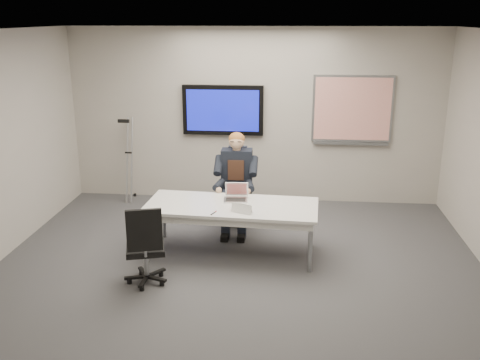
# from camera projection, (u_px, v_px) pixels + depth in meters

# --- Properties ---
(floor) EXTENTS (6.00, 6.00, 0.02)m
(floor) POSITION_uv_depth(u_px,v_px,m) (235.00, 283.00, 6.16)
(floor) COLOR #3D3D3F
(floor) RESTS_ON ground
(ceiling) EXTENTS (6.00, 6.00, 0.02)m
(ceiling) POSITION_uv_depth(u_px,v_px,m) (234.00, 32.00, 5.34)
(ceiling) COLOR silver
(ceiling) RESTS_ON wall_back
(wall_back) EXTENTS (6.00, 0.02, 2.80)m
(wall_back) POSITION_uv_depth(u_px,v_px,m) (254.00, 116.00, 8.60)
(wall_back) COLOR #A7A197
(wall_back) RESTS_ON ground
(wall_front) EXTENTS (6.00, 0.02, 2.80)m
(wall_front) POSITION_uv_depth(u_px,v_px,m) (175.00, 315.00, 2.90)
(wall_front) COLOR #A7A197
(wall_front) RESTS_ON ground
(conference_table) EXTENTS (2.21, 1.02, 0.67)m
(conference_table) POSITION_uv_depth(u_px,v_px,m) (231.00, 210.00, 6.77)
(conference_table) COLOR white
(conference_table) RESTS_ON ground
(tv_display) EXTENTS (1.30, 0.09, 0.80)m
(tv_display) POSITION_uv_depth(u_px,v_px,m) (223.00, 110.00, 8.57)
(tv_display) COLOR black
(tv_display) RESTS_ON wall_back
(whiteboard) EXTENTS (1.25, 0.08, 1.10)m
(whiteboard) POSITION_uv_depth(u_px,v_px,m) (352.00, 110.00, 8.39)
(whiteboard) COLOR #919599
(whiteboard) RESTS_ON wall_back
(office_chair_far) EXTENTS (0.51, 0.51, 0.99)m
(office_chair_far) POSITION_uv_depth(u_px,v_px,m) (237.00, 204.00, 7.82)
(office_chair_far) COLOR black
(office_chair_far) RESTS_ON ground
(office_chair_near) EXTENTS (0.57, 0.57, 0.97)m
(office_chair_near) POSITION_uv_depth(u_px,v_px,m) (146.00, 260.00, 6.06)
(office_chair_near) COLOR black
(office_chair_near) RESTS_ON ground
(seated_person) EXTENTS (0.44, 0.75, 1.40)m
(seated_person) POSITION_uv_depth(u_px,v_px,m) (236.00, 193.00, 7.50)
(seated_person) COLOR #1D2331
(seated_person) RESTS_ON office_chair_far
(crutch) EXTENTS (0.34, 0.81, 1.50)m
(crutch) POSITION_uv_depth(u_px,v_px,m) (129.00, 158.00, 8.75)
(crutch) COLOR #A8AAAF
(crutch) RESTS_ON ground
(laptop) EXTENTS (0.31, 0.30, 0.21)m
(laptop) POSITION_uv_depth(u_px,v_px,m) (236.00, 195.00, 6.93)
(laptop) COLOR silver
(laptop) RESTS_ON conference_table
(name_tent) EXTENTS (0.28, 0.17, 0.11)m
(name_tent) POSITION_uv_depth(u_px,v_px,m) (242.00, 208.00, 6.47)
(name_tent) COLOR silver
(name_tent) RESTS_ON conference_table
(pen) EXTENTS (0.06, 0.14, 0.01)m
(pen) POSITION_uv_depth(u_px,v_px,m) (214.00, 213.00, 6.45)
(pen) COLOR black
(pen) RESTS_ON conference_table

